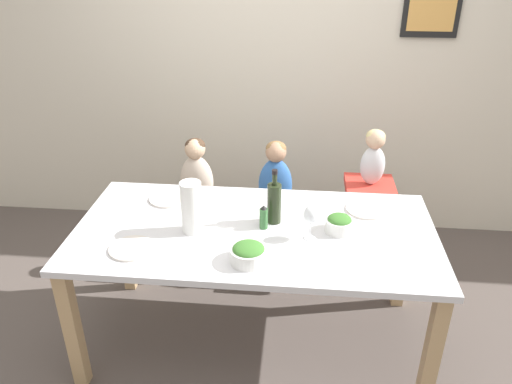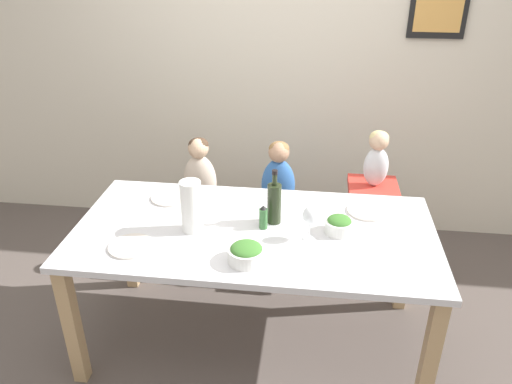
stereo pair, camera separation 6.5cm
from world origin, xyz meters
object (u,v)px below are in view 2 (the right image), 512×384
Objects in this scene: chair_far_left at (202,215)px; salad_bowl_small at (339,225)px; person_baby_right at (377,155)px; dinner_plate_back_left at (170,197)px; dinner_plate_front_left at (131,246)px; salad_bowl_large at (246,253)px; chair_far_center at (277,220)px; person_child_left at (200,173)px; chair_right_highchair at (371,207)px; wine_bottle at (274,202)px; wine_glass_near at (310,216)px; paper_towel_roll at (191,206)px; dinner_plate_back_right at (367,211)px; person_child_center at (278,177)px.

chair_far_left is 1.22m from salad_bowl_small.
person_baby_right reaches higher than dinner_plate_back_left.
salad_bowl_large is at bearing -4.36° from dinner_plate_front_left.
chair_far_left is at bearing 81.96° from dinner_plate_back_left.
chair_far_center is 0.62m from person_child_left.
dinner_plate_back_left is (-0.96, 0.25, -0.04)m from salad_bowl_small.
salad_bowl_large is at bearing -65.90° from person_child_left.
person_baby_right reaches higher than chair_far_left.
chair_right_highchair is 1.15m from person_child_left.
salad_bowl_large is 0.53m from salad_bowl_small.
wine_bottle reaches higher than person_child_left.
wine_bottle is at bearing -49.62° from person_child_left.
wine_glass_near is 0.19m from salad_bowl_small.
paper_towel_roll is at bearing -141.65° from chair_right_highchair.
dinner_plate_back_right is (0.50, 0.17, -0.11)m from wine_bottle.
wine_glass_near is (0.75, -0.80, 0.51)m from chair_far_left.
person_baby_right is at bearing 48.22° from wine_bottle.
paper_towel_roll is at bearing 178.97° from wine_glass_near.
person_child_left reaches higher than dinner_plate_back_right.
person_child_left is at bearing 179.96° from chair_right_highchair.
dinner_plate_back_right is (-0.08, -0.48, -0.13)m from person_baby_right.
chair_right_highchair is at bearing -0.04° from person_child_left.
chair_right_highchair is (1.14, 0.00, 0.14)m from chair_far_left.
person_child_left is 2.23× the size of dinner_plate_back_right.
salad_bowl_small is at bearing -108.80° from person_baby_right.
salad_bowl_small reaches higher than dinner_plate_front_left.
chair_far_center is 0.94× the size of person_child_center.
dinner_plate_back_right is (0.53, -0.48, 0.38)m from chair_far_center.
salad_bowl_small is (0.44, 0.31, 0.00)m from salad_bowl_large.
salad_bowl_large is 0.58m from dinner_plate_front_left.
salad_bowl_large reaches higher than chair_right_highchair.
person_child_left is at bearing 179.91° from chair_far_center.
paper_towel_roll is (-0.99, -0.79, 0.00)m from person_baby_right.
person_child_center is at bearing 0.09° from chair_far_left.
dinner_plate_back_left reaches higher than chair_far_left.
person_child_center is 2.23× the size of dinner_plate_back_right.
chair_far_left is at bearing 100.57° from paper_towel_roll.
chair_far_left is at bearing 141.32° from salad_bowl_small.
person_baby_right is (0.00, 0.00, 0.37)m from chair_right_highchair.
paper_towel_roll is at bearing -79.44° from person_child_left.
person_child_left is 0.82m from paper_towel_roll.
person_child_center reaches higher than chair_far_left.
dinner_plate_front_left is at bearing -143.14° from paper_towel_roll.
salad_bowl_small is 0.65× the size of dinner_plate_front_left.
salad_bowl_large is at bearing -65.89° from chair_far_left.
chair_far_center is 0.80m from person_baby_right.
paper_towel_roll is 1.58× the size of salad_bowl_large.
wine_glass_near is at bearing 38.73° from salad_bowl_large.
wine_bottle is 0.24m from wine_glass_near.
person_child_left is at bearing 130.38° from wine_bottle.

